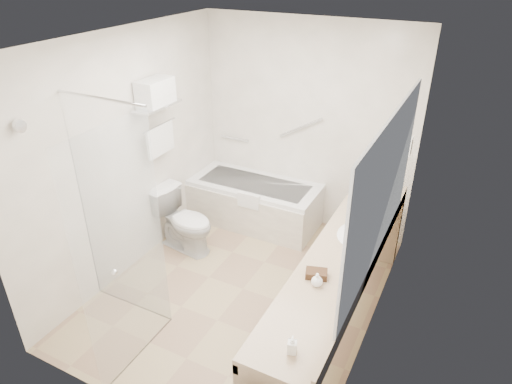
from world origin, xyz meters
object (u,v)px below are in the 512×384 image
at_px(water_bottle_left, 365,183).
at_px(toilet, 185,221).
at_px(amenity_basket, 316,274).
at_px(bathtub, 255,202).
at_px(vanity_counter, 338,277).

bearing_deg(water_bottle_left, toilet, -158.01).
relative_size(amenity_basket, water_bottle_left, 0.89).
distance_m(bathtub, amenity_basket, 2.32).
height_order(bathtub, toilet, toilet).
bearing_deg(water_bottle_left, amenity_basket, -88.40).
bearing_deg(water_bottle_left, vanity_counter, -83.78).
height_order(bathtub, amenity_basket, amenity_basket).
height_order(vanity_counter, water_bottle_left, water_bottle_left).
distance_m(vanity_counter, water_bottle_left, 1.29).
bearing_deg(amenity_basket, vanity_counter, 74.70).
relative_size(vanity_counter, amenity_basket, 16.04).
bearing_deg(toilet, amenity_basket, -105.69).
xyz_separation_m(vanity_counter, water_bottle_left, (-0.14, 1.25, 0.30)).
height_order(vanity_counter, toilet, vanity_counter).
distance_m(toilet, amenity_basket, 2.13).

